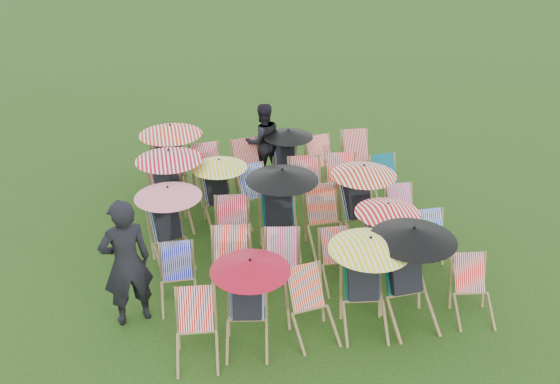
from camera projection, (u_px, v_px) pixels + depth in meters
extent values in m
plane|color=black|center=(296.00, 248.00, 10.69)|extent=(100.00, 100.00, 0.00)
cube|color=red|center=(196.00, 309.00, 8.24)|extent=(0.48, 0.38, 0.54)
cube|color=#072F9C|center=(247.00, 297.00, 8.45)|extent=(0.52, 0.42, 0.55)
cube|color=black|center=(247.00, 299.00, 8.41)|extent=(0.46, 0.47, 0.58)
sphere|color=tan|center=(246.00, 276.00, 8.36)|extent=(0.20, 0.20, 0.20)
cylinder|color=black|center=(251.00, 285.00, 8.26)|extent=(0.03, 0.03, 0.68)
cone|color=#A3091E|center=(250.00, 265.00, 8.12)|extent=(1.07, 1.07, 0.17)
cube|color=red|center=(306.00, 287.00, 8.65)|extent=(0.51, 0.40, 0.55)
cube|color=#0A6921|center=(362.00, 277.00, 8.79)|extent=(0.55, 0.44, 0.60)
cube|color=black|center=(362.00, 279.00, 8.74)|extent=(0.48, 0.49, 0.62)
sphere|color=tan|center=(363.00, 255.00, 8.68)|extent=(0.22, 0.22, 0.22)
cylinder|color=black|center=(369.00, 264.00, 8.58)|extent=(0.03, 0.03, 0.73)
cone|color=yellow|center=(370.00, 243.00, 8.43)|extent=(1.15, 1.15, 0.18)
cube|color=#0A6936|center=(402.00, 269.00, 8.90)|extent=(0.55, 0.42, 0.63)
cube|color=black|center=(404.00, 271.00, 8.85)|extent=(0.46, 0.48, 0.66)
sphere|color=tan|center=(403.00, 247.00, 8.79)|extent=(0.23, 0.23, 0.23)
cylinder|color=black|center=(411.00, 255.00, 8.70)|extent=(0.03, 0.03, 0.77)
cone|color=black|center=(414.00, 233.00, 8.54)|extent=(1.21, 1.21, 0.19)
cube|color=#F20D08|center=(470.00, 273.00, 9.03)|extent=(0.48, 0.39, 0.52)
cube|color=#080CB0|center=(177.00, 261.00, 9.30)|extent=(0.45, 0.34, 0.52)
cube|color=red|center=(231.00, 247.00, 9.47)|extent=(0.55, 0.44, 0.60)
cube|color=#DE2C66|center=(282.00, 248.00, 9.56)|extent=(0.53, 0.43, 0.55)
cube|color=red|center=(335.00, 245.00, 9.73)|extent=(0.43, 0.32, 0.51)
cube|color=#D42A94|center=(381.00, 235.00, 9.93)|extent=(0.50, 0.41, 0.53)
cube|color=black|center=(381.00, 237.00, 9.89)|extent=(0.44, 0.45, 0.56)
sphere|color=tan|center=(382.00, 218.00, 9.84)|extent=(0.19, 0.19, 0.19)
cylinder|color=black|center=(386.00, 225.00, 9.74)|extent=(0.03, 0.03, 0.65)
cone|color=red|center=(388.00, 208.00, 9.61)|extent=(1.02, 1.02, 0.16)
cube|color=#0825AD|center=(428.00, 230.00, 9.96)|extent=(0.50, 0.37, 0.59)
cube|color=#0823A6|center=(166.00, 221.00, 10.25)|extent=(0.54, 0.44, 0.56)
cube|color=black|center=(167.00, 223.00, 10.21)|extent=(0.47, 0.48, 0.59)
sphere|color=tan|center=(163.00, 204.00, 10.15)|extent=(0.21, 0.21, 0.21)
cylinder|color=black|center=(169.00, 209.00, 10.08)|extent=(0.03, 0.03, 0.69)
cone|color=#E17381|center=(168.00, 192.00, 9.94)|extent=(1.09, 1.09, 0.17)
cube|color=red|center=(232.00, 215.00, 10.40)|extent=(0.53, 0.42, 0.59)
cube|color=#096139|center=(278.00, 206.00, 10.57)|extent=(0.56, 0.44, 0.63)
cube|color=black|center=(278.00, 208.00, 10.52)|extent=(0.48, 0.49, 0.66)
sphere|color=tan|center=(277.00, 187.00, 10.46)|extent=(0.23, 0.23, 0.23)
cylinder|color=black|center=(282.00, 194.00, 10.36)|extent=(0.03, 0.03, 0.77)
cone|color=black|center=(282.00, 175.00, 10.20)|extent=(1.20, 1.20, 0.19)
cube|color=red|center=(321.00, 204.00, 10.69)|extent=(0.52, 0.39, 0.61)
cube|color=#080793|center=(356.00, 200.00, 10.87)|extent=(0.54, 0.43, 0.59)
cube|color=black|center=(357.00, 201.00, 10.83)|extent=(0.47, 0.48, 0.62)
sphere|color=tan|center=(356.00, 182.00, 10.77)|extent=(0.22, 0.22, 0.22)
cylinder|color=black|center=(363.00, 188.00, 10.69)|extent=(0.03, 0.03, 0.72)
cone|color=#B52509|center=(364.00, 170.00, 10.54)|extent=(1.13, 1.13, 0.17)
cube|color=#CB286A|center=(400.00, 200.00, 11.00)|extent=(0.45, 0.34, 0.53)
cube|color=#FD327A|center=(167.00, 185.00, 11.29)|extent=(0.57, 0.45, 0.62)
cube|color=black|center=(167.00, 187.00, 11.25)|extent=(0.49, 0.50, 0.65)
sphere|color=tan|center=(165.00, 167.00, 11.18)|extent=(0.23, 0.23, 0.23)
cylinder|color=black|center=(170.00, 173.00, 11.10)|extent=(0.03, 0.03, 0.76)
cone|color=#B5091B|center=(169.00, 155.00, 10.94)|extent=(1.19, 1.19, 0.18)
cube|color=#0C08AF|center=(216.00, 189.00, 11.40)|extent=(0.48, 0.38, 0.52)
cube|color=black|center=(217.00, 190.00, 11.37)|extent=(0.41, 0.42, 0.55)
sphere|color=tan|center=(215.00, 174.00, 11.31)|extent=(0.19, 0.19, 0.19)
cylinder|color=black|center=(220.00, 178.00, 11.24)|extent=(0.03, 0.03, 0.64)
cone|color=#E9EA0C|center=(219.00, 164.00, 11.11)|extent=(1.01, 1.01, 0.16)
cube|color=#0720A3|center=(252.00, 181.00, 11.54)|extent=(0.55, 0.45, 0.58)
cube|color=red|center=(305.00, 174.00, 11.68)|extent=(0.54, 0.41, 0.63)
cube|color=red|center=(341.00, 171.00, 11.82)|extent=(0.57, 0.45, 0.62)
cube|color=#0A6D36|center=(384.00, 169.00, 12.11)|extent=(0.46, 0.35, 0.54)
cube|color=red|center=(168.00, 159.00, 12.30)|extent=(0.59, 0.48, 0.63)
cube|color=black|center=(169.00, 160.00, 12.25)|extent=(0.51, 0.53, 0.66)
sphere|color=tan|center=(166.00, 142.00, 12.18)|extent=(0.23, 0.23, 0.23)
cylinder|color=black|center=(172.00, 147.00, 12.10)|extent=(0.03, 0.03, 0.77)
cone|color=red|center=(170.00, 130.00, 11.94)|extent=(1.22, 1.22, 0.19)
cube|color=red|center=(206.00, 160.00, 12.35)|extent=(0.55, 0.44, 0.60)
cube|color=red|center=(246.00, 154.00, 12.63)|extent=(0.54, 0.43, 0.58)
cube|color=#07259E|center=(285.00, 156.00, 12.73)|extent=(0.47, 0.38, 0.52)
cube|color=black|center=(285.00, 157.00, 12.70)|extent=(0.41, 0.42, 0.54)
sphere|color=tan|center=(285.00, 142.00, 12.64)|extent=(0.19, 0.19, 0.19)
cylinder|color=black|center=(288.00, 147.00, 12.56)|extent=(0.03, 0.03, 0.63)
cone|color=black|center=(288.00, 133.00, 12.42)|extent=(1.00, 1.00, 0.15)
cube|color=red|center=(319.00, 151.00, 12.80)|extent=(0.53, 0.43, 0.58)
cube|color=#BF0607|center=(355.00, 145.00, 13.04)|extent=(0.51, 0.39, 0.59)
imported|color=black|center=(126.00, 263.00, 8.56)|extent=(0.80, 0.63, 1.94)
imported|color=black|center=(263.00, 141.00, 12.81)|extent=(0.88, 0.73, 1.63)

